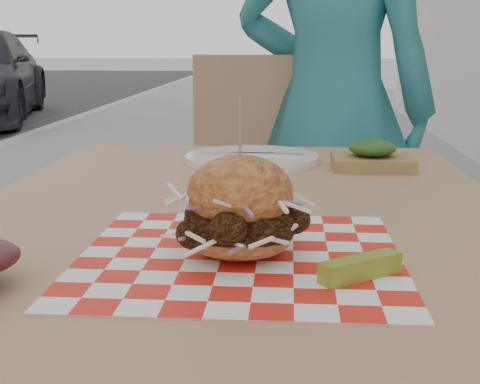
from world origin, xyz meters
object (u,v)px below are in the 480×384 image
(diner, at_px, (332,108))
(sandwich, at_px, (240,212))
(patio_chair, at_px, (263,195))
(patio_table, at_px, (237,262))

(diner, distance_m, sandwich, 1.22)
(diner, xyz_separation_m, patio_chair, (-0.19, -0.03, -0.25))
(diner, bearing_deg, patio_table, 97.40)
(diner, height_order, patio_table, diner)
(patio_table, relative_size, sandwich, 6.71)
(diner, xyz_separation_m, sandwich, (-0.18, -1.20, -0.00))
(patio_table, bearing_deg, diner, 78.73)
(diner, height_order, sandwich, diner)
(diner, bearing_deg, patio_chair, 28.48)
(patio_chair, height_order, sandwich, patio_chair)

